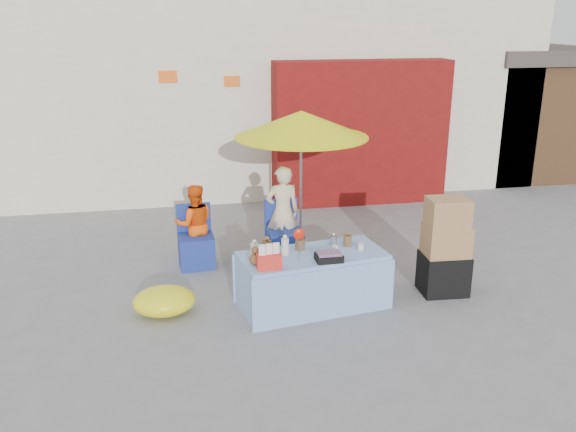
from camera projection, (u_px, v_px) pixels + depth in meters
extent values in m
plane|color=slate|center=(285.00, 312.00, 7.23)|extent=(80.00, 80.00, 0.00)
cube|color=silver|center=(224.00, 69.00, 13.05)|extent=(12.00, 5.00, 4.50)
cube|color=maroon|center=(360.00, 133.00, 11.13)|extent=(3.20, 0.60, 2.60)
cube|color=#4C331E|center=(520.00, 116.00, 13.62)|extent=(2.60, 3.00, 2.40)
cube|color=#3F3833|center=(528.00, 54.00, 13.20)|extent=(2.80, 3.20, 0.30)
cube|color=#F65E14|center=(168.00, 76.00, 10.45)|extent=(0.32, 0.04, 0.20)
cube|color=#F65E14|center=(232.00, 81.00, 10.68)|extent=(0.28, 0.04, 0.18)
cube|color=#889FDA|center=(312.00, 280.00, 7.30)|extent=(1.81, 1.02, 0.67)
cube|color=#889FDA|center=(325.00, 295.00, 6.95)|extent=(1.74, 0.30, 0.63)
cube|color=#889FDA|center=(300.00, 269.00, 7.66)|extent=(1.74, 0.30, 0.63)
cylinder|color=white|center=(255.00, 251.00, 7.07)|extent=(0.11, 0.11, 0.16)
cylinder|color=brown|center=(267.00, 247.00, 7.21)|extent=(0.12, 0.12, 0.14)
cylinder|color=white|center=(285.00, 247.00, 7.14)|extent=(0.10, 0.10, 0.20)
cylinder|color=brown|center=(300.00, 244.00, 7.30)|extent=(0.13, 0.13, 0.13)
cylinder|color=#B2B2B7|center=(334.00, 240.00, 7.47)|extent=(0.09, 0.09, 0.11)
cylinder|color=brown|center=(347.00, 241.00, 7.41)|extent=(0.11, 0.11, 0.13)
cylinder|color=white|center=(335.00, 249.00, 7.23)|extent=(0.08, 0.08, 0.08)
cylinder|color=white|center=(361.00, 247.00, 7.29)|extent=(0.08, 0.08, 0.08)
sphere|color=brown|center=(255.00, 259.00, 6.85)|extent=(0.13, 0.13, 0.13)
ellipsoid|color=red|center=(299.00, 234.00, 6.90)|extent=(0.14, 0.07, 0.13)
cube|color=red|center=(269.00, 262.00, 6.72)|extent=(0.29, 0.17, 0.18)
cube|color=black|center=(329.00, 258.00, 6.97)|extent=(0.34, 0.26, 0.08)
cube|color=navy|center=(197.00, 251.00, 8.50)|extent=(0.50, 0.48, 0.45)
cube|color=navy|center=(194.00, 217.00, 8.57)|extent=(0.48, 0.06, 0.40)
cube|color=navy|center=(284.00, 245.00, 8.72)|extent=(0.50, 0.48, 0.45)
cube|color=navy|center=(281.00, 212.00, 8.79)|extent=(0.48, 0.06, 0.40)
imported|color=#FB570D|center=(195.00, 224.00, 8.53)|extent=(0.57, 0.46, 1.14)
imported|color=beige|center=(282.00, 212.00, 8.72)|extent=(0.51, 0.35, 1.34)
cylinder|color=gray|center=(301.00, 186.00, 8.81)|extent=(0.04, 0.04, 2.00)
cone|color=#DEE00B|center=(301.00, 124.00, 8.53)|extent=(1.90, 1.90, 0.38)
cylinder|color=#DEE00B|center=(301.00, 137.00, 8.59)|extent=(1.90, 1.90, 0.02)
cube|color=black|center=(443.00, 273.00, 7.68)|extent=(0.59, 0.49, 0.51)
cube|color=#B0774F|center=(446.00, 240.00, 7.54)|extent=(0.56, 0.44, 0.39)
cube|color=#B0774F|center=(448.00, 212.00, 7.40)|extent=(0.51, 0.40, 0.35)
ellipsoid|color=yellow|center=(164.00, 301.00, 7.14)|extent=(0.91, 0.84, 0.33)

